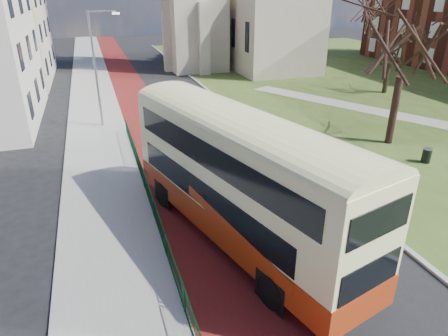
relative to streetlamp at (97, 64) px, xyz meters
name	(u,v)px	position (x,y,z in m)	size (l,w,h in m)	color
ground	(247,256)	(4.35, -18.00, -4.59)	(160.00, 160.00, 0.00)	black
road_carriageway	(176,112)	(5.85, 2.00, -4.59)	(9.00, 120.00, 0.01)	black
bus_lane	(144,115)	(3.15, 2.00, -4.59)	(3.40, 120.00, 0.01)	#591414
pavement_west	(95,119)	(-0.65, 2.00, -4.53)	(4.00, 120.00, 0.12)	gray
kerb_west	(121,117)	(1.35, 2.00, -4.53)	(0.25, 120.00, 0.13)	#999993
kerb_east	(222,101)	(10.45, 4.00, -4.53)	(0.25, 80.00, 0.13)	#999993
grass_green	(402,86)	(30.35, 4.00, -4.57)	(40.00, 80.00, 0.04)	#364E1B
footpath	(448,126)	(24.35, -8.00, -4.54)	(2.20, 36.00, 0.03)	#9E998C
pedestrian_railing	(153,206)	(1.40, -14.00, -4.04)	(0.07, 24.00, 1.12)	black
streetlamp	(97,64)	(0.00, 0.00, 0.00)	(2.13, 0.18, 8.00)	gray
bus	(239,173)	(4.43, -16.74, -1.64)	(6.03, 12.68, 5.17)	#982D0E
winter_tree_near	(411,18)	(17.76, -9.47, 3.24)	(9.79, 9.79, 11.24)	black
winter_tree_far	(393,39)	(26.70, 2.27, 0.49)	(6.34, 6.34, 7.29)	black
litter_bin	(427,155)	(17.62, -12.90, -4.11)	(0.67, 0.67, 0.88)	black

